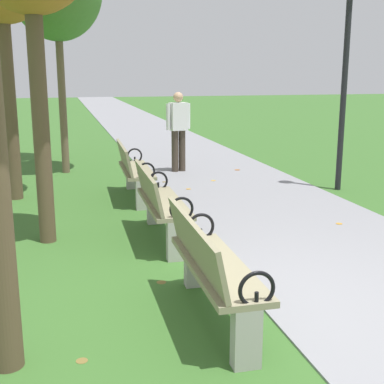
{
  "coord_description": "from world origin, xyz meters",
  "views": [
    {
      "loc": [
        -1.66,
        -3.85,
        2.04
      ],
      "look_at": [
        -0.05,
        2.4,
        0.55
      ],
      "focal_mm": 48.89,
      "sensor_mm": 36.0,
      "label": 1
    }
  ],
  "objects_px": {
    "park_bench_3": "(133,169)",
    "pedestrian_walking": "(178,127)",
    "park_bench_2": "(160,202)",
    "lamp_post": "(346,55)",
    "park_bench_1": "(211,266)"
  },
  "relations": [
    {
      "from": "park_bench_3",
      "to": "pedestrian_walking",
      "type": "distance_m",
      "value": 2.46
    },
    {
      "from": "park_bench_2",
      "to": "lamp_post",
      "type": "height_order",
      "value": "lamp_post"
    },
    {
      "from": "park_bench_3",
      "to": "park_bench_2",
      "type": "bearing_deg",
      "value": -90.0
    },
    {
      "from": "park_bench_1",
      "to": "park_bench_2",
      "type": "height_order",
      "value": "same"
    },
    {
      "from": "pedestrian_walking",
      "to": "lamp_post",
      "type": "bearing_deg",
      "value": -44.5
    },
    {
      "from": "park_bench_1",
      "to": "pedestrian_walking",
      "type": "height_order",
      "value": "pedestrian_walking"
    },
    {
      "from": "park_bench_2",
      "to": "pedestrian_walking",
      "type": "height_order",
      "value": "pedestrian_walking"
    },
    {
      "from": "park_bench_3",
      "to": "lamp_post",
      "type": "relative_size",
      "value": 0.46
    },
    {
      "from": "park_bench_3",
      "to": "pedestrian_walking",
      "type": "xyz_separation_m",
      "value": [
        1.24,
        2.08,
        0.44
      ]
    },
    {
      "from": "park_bench_1",
      "to": "pedestrian_walking",
      "type": "distance_m",
      "value": 6.69
    },
    {
      "from": "park_bench_2",
      "to": "lamp_post",
      "type": "bearing_deg",
      "value": 29.35
    },
    {
      "from": "pedestrian_walking",
      "to": "park_bench_3",
      "type": "bearing_deg",
      "value": -120.7
    },
    {
      "from": "lamp_post",
      "to": "park_bench_1",
      "type": "bearing_deg",
      "value": -130.31
    },
    {
      "from": "park_bench_1",
      "to": "park_bench_3",
      "type": "xyz_separation_m",
      "value": [
        0.0,
        4.48,
        0.0
      ]
    },
    {
      "from": "park_bench_1",
      "to": "lamp_post",
      "type": "bearing_deg",
      "value": 49.69
    }
  ]
}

